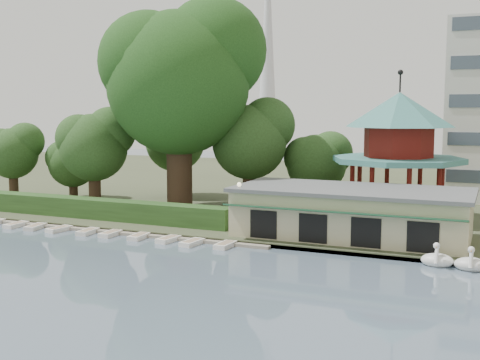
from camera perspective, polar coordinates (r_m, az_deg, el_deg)
The scene contains 12 objects.
ground_plane at distance 34.17m, azimuth -15.54°, elevation -11.52°, with size 220.00×220.00×0.00m, color slate.
shore at distance 80.49m, azimuth 8.32°, elevation -0.70°, with size 220.00×70.00×0.40m, color #424930.
embankment at distance 48.30m, azimuth -2.52°, elevation -5.70°, with size 220.00×0.60×0.30m, color gray.
dock at distance 54.44m, azimuth -14.04°, elevation -4.51°, with size 34.00×1.60×0.24m, color gray.
boathouse at distance 48.96m, azimuth 10.51°, elevation -2.99°, with size 18.60×9.39×3.90m.
pavilion at distance 57.84m, azimuth 14.78°, elevation 3.49°, with size 12.40×12.40×13.50m.
broadcast_tower at distance 178.13m, azimuth 2.64°, elevation 14.32°, with size 8.00×8.00×96.00m.
hedge at distance 58.61m, azimuth -14.46°, elevation -2.55°, with size 30.00×2.00×1.80m, color #2A4D1F.
lamp_post at distance 48.62m, azimuth -0.07°, elevation -1.79°, with size 0.36×0.36×4.28m.
big_tree at distance 61.02m, azimuth -5.60°, elevation 10.12°, with size 15.74×14.67×21.34m.
small_trees at distance 65.50m, azimuth -6.66°, elevation 3.30°, with size 39.63×17.11×11.38m.
moored_rowboats at distance 53.83m, azimuth -15.50°, elevation -4.61°, with size 29.71×2.70×0.36m.
Camera 1 is at (20.61, -25.11, 10.59)m, focal length 45.00 mm.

